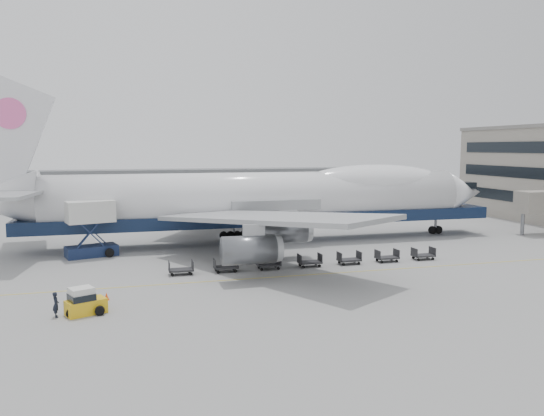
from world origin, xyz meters
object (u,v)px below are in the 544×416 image
object	(u,v)px
airliner	(267,198)
catering_truck	(91,225)
ground_worker	(56,305)
baggage_tug	(84,302)

from	to	relation	value
airliner	catering_truck	world-z (taller)	airliner
catering_truck	ground_worker	distance (m)	21.81
airliner	ground_worker	size ratio (longest dim) A/B	36.78
baggage_tug	ground_worker	size ratio (longest dim) A/B	1.69
airliner	baggage_tug	size ratio (longest dim) A/B	21.73
catering_truck	ground_worker	size ratio (longest dim) A/B	3.40
airliner	baggage_tug	world-z (taller)	airliner
airliner	catering_truck	bearing A→B (deg)	-170.57
catering_truck	ground_worker	bearing A→B (deg)	-108.89
airliner	catering_truck	size ratio (longest dim) A/B	10.83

